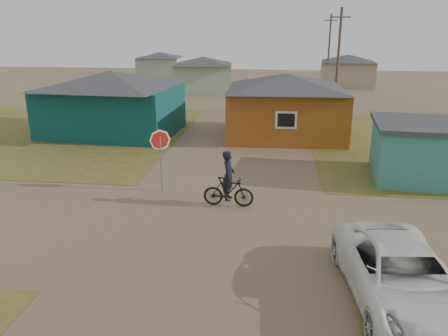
# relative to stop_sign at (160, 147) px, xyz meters

# --- Properties ---
(ground) EXTENTS (120.00, 120.00, 0.00)m
(ground) POSITION_rel_stop_sign_xyz_m (2.70, -3.55, -1.93)
(ground) COLOR brown
(grass_nw) EXTENTS (20.00, 18.00, 0.00)m
(grass_nw) POSITION_rel_stop_sign_xyz_m (-11.30, 9.45, -1.93)
(grass_nw) COLOR brown
(grass_nw) RESTS_ON ground
(house_teal) EXTENTS (8.93, 7.08, 4.00)m
(house_teal) POSITION_rel_stop_sign_xyz_m (-5.80, 9.95, 0.12)
(house_teal) COLOR #0B3D3A
(house_teal) RESTS_ON ground
(house_yellow) EXTENTS (7.72, 6.76, 3.90)m
(house_yellow) POSITION_rel_stop_sign_xyz_m (5.20, 10.45, 0.07)
(house_yellow) COLOR #925016
(house_yellow) RESTS_ON ground
(shed_turquoise) EXTENTS (6.71, 4.93, 2.60)m
(shed_turquoise) POSITION_rel_stop_sign_xyz_m (12.20, 2.95, -0.62)
(shed_turquoise) COLOR teal
(shed_turquoise) RESTS_ON ground
(house_pale_west) EXTENTS (7.04, 6.15, 3.60)m
(house_pale_west) POSITION_rel_stop_sign_xyz_m (-3.30, 30.45, -0.08)
(house_pale_west) COLOR #98A68E
(house_pale_west) RESTS_ON ground
(house_beige_east) EXTENTS (6.95, 6.05, 3.60)m
(house_beige_east) POSITION_rel_stop_sign_xyz_m (12.70, 36.45, -0.08)
(house_beige_east) COLOR tan
(house_beige_east) RESTS_ON ground
(house_pale_north) EXTENTS (6.28, 5.81, 3.40)m
(house_pale_north) POSITION_rel_stop_sign_xyz_m (-11.30, 42.45, -0.18)
(house_pale_north) COLOR #98A68E
(house_pale_north) RESTS_ON ground
(utility_pole_near) EXTENTS (1.40, 0.20, 8.00)m
(utility_pole_near) POSITION_rel_stop_sign_xyz_m (9.20, 18.45, 2.21)
(utility_pole_near) COLOR brown
(utility_pole_near) RESTS_ON ground
(utility_pole_far) EXTENTS (1.40, 0.20, 8.00)m
(utility_pole_far) POSITION_rel_stop_sign_xyz_m (10.20, 34.45, 2.21)
(utility_pole_far) COLOR brown
(utility_pole_far) RESTS_ON ground
(stop_sign) EXTENTS (0.86, 0.12, 2.65)m
(stop_sign) POSITION_rel_stop_sign_xyz_m (0.00, 0.00, 0.00)
(stop_sign) COLOR gray
(stop_sign) RESTS_ON ground
(cyclist) EXTENTS (1.95, 0.71, 2.19)m
(cyclist) POSITION_rel_stop_sign_xyz_m (2.94, -1.25, -1.13)
(cyclist) COLOR black
(cyclist) RESTS_ON ground
(vehicle) EXTENTS (2.98, 5.59, 1.50)m
(vehicle) POSITION_rel_stop_sign_xyz_m (7.85, -6.92, -1.19)
(vehicle) COLOR white
(vehicle) RESTS_ON ground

